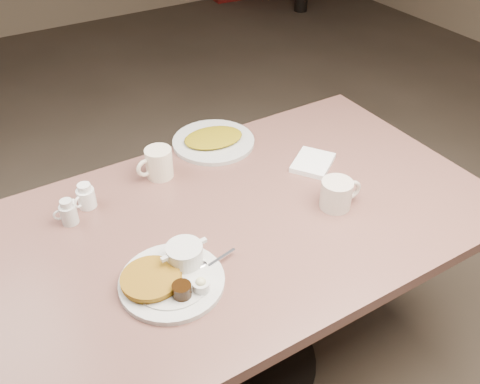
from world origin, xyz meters
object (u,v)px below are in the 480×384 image
diner_table (243,255)px  hash_plate (213,140)px  main_plate (172,275)px  coffee_mug_far (158,163)px  creamer_left (86,197)px  creamer_right (68,213)px  coffee_mug_near (337,194)px

diner_table → hash_plate: 0.45m
main_plate → coffee_mug_far: 0.47m
coffee_mug_far → diner_table: bearing=-66.7°
hash_plate → coffee_mug_far: bearing=-161.6°
main_plate → hash_plate: size_ratio=1.02×
diner_table → main_plate: main_plate is taller
diner_table → main_plate: (-0.30, -0.13, 0.19)m
diner_table → coffee_mug_far: coffee_mug_far is taller
hash_plate → main_plate: bearing=-128.1°
creamer_left → creamer_right: bearing=-145.2°
main_plate → coffee_mug_near: 0.56m
hash_plate → coffee_mug_near: bearing=-73.8°
diner_table → hash_plate: hash_plate is taller
creamer_left → hash_plate: bearing=12.8°
coffee_mug_near → creamer_left: bearing=148.9°
hash_plate → diner_table: bearing=-106.3°
creamer_right → hash_plate: creamer_right is taller
creamer_left → hash_plate: creamer_left is taller
main_plate → creamer_left: bearing=102.2°
creamer_left → diner_table: bearing=-35.9°
creamer_right → coffee_mug_far: bearing=13.7°
creamer_left → creamer_right: size_ratio=1.00×
diner_table → creamer_right: (-0.45, 0.23, 0.21)m
diner_table → creamer_right: size_ratio=18.75×
diner_table → coffee_mug_far: (-0.13, 0.31, 0.22)m
creamer_right → main_plate: bearing=-66.8°
diner_table → hash_plate: size_ratio=4.54×
coffee_mug_near → creamer_right: bearing=154.3°
main_plate → hash_plate: main_plate is taller
diner_table → main_plate: 0.38m
coffee_mug_far → creamer_right: bearing=-166.3°
creamer_left → creamer_right: (-0.07, -0.05, 0.00)m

